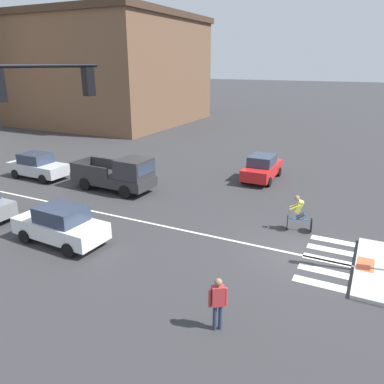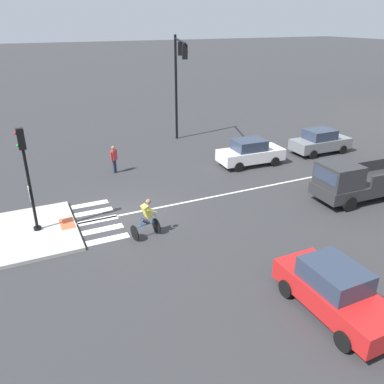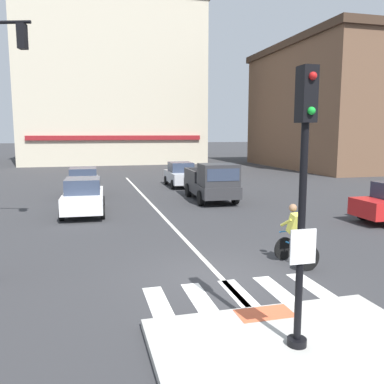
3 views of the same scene
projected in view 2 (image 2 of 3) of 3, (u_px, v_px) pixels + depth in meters
name	position (u px, v px, depth m)	size (l,w,h in m)	color
ground_plane	(121.00, 216.00, 18.27)	(300.00, 300.00, 0.00)	#333335
traffic_island	(38.00, 231.00, 16.83)	(4.71, 3.16, 0.15)	#B2AFA8
tactile_pad_front	(67.00, 223.00, 17.27)	(1.10, 0.60, 0.01)	#DB5B38
signal_pole	(27.00, 171.00, 15.70)	(0.44, 0.38, 4.45)	black
crosswalk_stripe_a	(90.00, 204.00, 19.39)	(0.44, 1.80, 0.01)	silver
crosswalk_stripe_b	(94.00, 212.00, 18.63)	(0.44, 1.80, 0.01)	silver
crosswalk_stripe_c	(98.00, 220.00, 17.86)	(0.44, 1.80, 0.01)	silver
crosswalk_stripe_d	(103.00, 229.00, 17.09)	(0.44, 1.80, 0.01)	silver
crosswalk_stripe_e	(108.00, 239.00, 16.33)	(0.44, 1.80, 0.01)	silver
lane_centre_line	(292.00, 181.00, 22.17)	(0.14, 28.00, 0.01)	silver
traffic_light_mast	(178.00, 72.00, 26.24)	(6.09, 2.08, 7.45)	black
car_white_westbound_far	(250.00, 152.00, 24.33)	(1.99, 4.17, 1.64)	white
car_red_cross_right	(335.00, 291.00, 11.98)	(4.11, 1.87, 1.64)	red
car_grey_westbound_distant	(320.00, 141.00, 26.49)	(1.88, 4.12, 1.64)	slate
pickup_truck_charcoal_eastbound_far	(355.00, 182.00, 19.50)	(2.21, 5.17, 2.08)	#2D2D30
cyclist	(146.00, 217.00, 16.26)	(0.86, 1.20, 1.68)	black
pedestrian_at_curb_left	(114.00, 157.00, 22.97)	(0.39, 0.46, 1.67)	#2D334C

